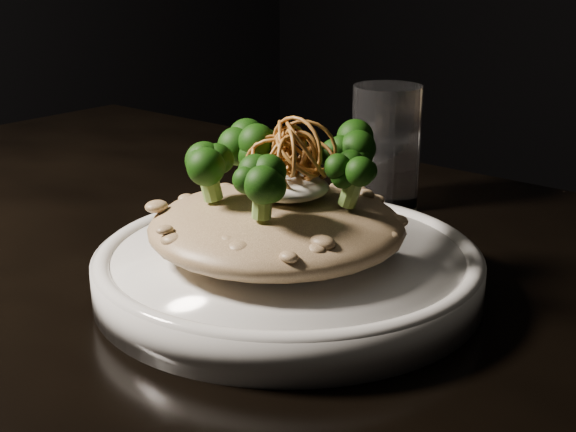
# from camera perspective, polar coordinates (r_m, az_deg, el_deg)

# --- Properties ---
(table) EXTENTS (1.10, 0.80, 0.75)m
(table) POSITION_cam_1_polar(r_m,az_deg,el_deg) (0.65, -9.09, -10.68)
(table) COLOR black
(table) RESTS_ON ground
(plate) EXTENTS (0.27, 0.27, 0.03)m
(plate) POSITION_cam_1_polar(r_m,az_deg,el_deg) (0.56, 0.00, -3.95)
(plate) COLOR silver
(plate) RESTS_ON table
(risotto) EXTENTS (0.18, 0.18, 0.04)m
(risotto) POSITION_cam_1_polar(r_m,az_deg,el_deg) (0.55, -0.79, -0.74)
(risotto) COLOR brown
(risotto) RESTS_ON plate
(broccoli) EXTENTS (0.13, 0.13, 0.05)m
(broccoli) POSITION_cam_1_polar(r_m,az_deg,el_deg) (0.54, 0.13, 3.65)
(broccoli) COLOR black
(broccoli) RESTS_ON risotto
(cheese) EXTENTS (0.06, 0.06, 0.02)m
(cheese) POSITION_cam_1_polar(r_m,az_deg,el_deg) (0.55, 0.07, 2.07)
(cheese) COLOR white
(cheese) RESTS_ON risotto
(shallots) EXTENTS (0.05, 0.05, 0.03)m
(shallots) POSITION_cam_1_polar(r_m,az_deg,el_deg) (0.54, 0.10, 4.60)
(shallots) COLOR brown
(shallots) RESTS_ON cheese
(drinking_glass) EXTENTS (0.07, 0.07, 0.11)m
(drinking_glass) POSITION_cam_1_polar(r_m,az_deg,el_deg) (0.75, 6.96, 4.99)
(drinking_glass) COLOR white
(drinking_glass) RESTS_ON table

